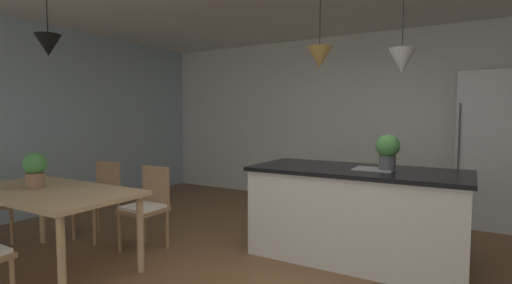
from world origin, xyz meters
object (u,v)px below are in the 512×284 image
Objects in this scene: dining_table at (48,197)px; kitchen_island at (356,213)px; chair_far_left at (99,197)px; chair_far_right at (147,205)px; potted_plant_on_island at (388,150)px; potted_plant_on_table at (35,169)px; refrigerator at (485,149)px.

kitchen_island is at bearing 35.19° from dining_table.
chair_far_left reaches higher than dining_table.
chair_far_left is 1.00× the size of chair_far_right.
dining_table is at bearing -147.84° from potted_plant_on_island.
chair_far_right is 1.10m from potted_plant_on_table.
refrigerator is (3.09, 2.83, 0.51)m from chair_far_right.
chair_far_left is 3.22m from potted_plant_on_island.
chair_far_right is 2.60× the size of potted_plant_on_table.
kitchen_island is 3.07m from potted_plant_on_table.
potted_plant_on_island is (3.04, 0.85, 0.62)m from chair_far_left.
chair_far_left is 4.82m from refrigerator.
chair_far_right is at bearing -159.52° from potted_plant_on_island.
potted_plant_on_island is at bearing -112.66° from refrigerator.
chair_far_right is at bearing 64.87° from dining_table.
potted_plant_on_island reaches higher than potted_plant_on_table.
potted_plant_on_table reaches higher than kitchen_island.
chair_far_left and chair_far_right have the same top height.
kitchen_island is 1.03× the size of refrigerator.
chair_far_left is 2.88m from kitchen_island.
potted_plant_on_table is at bearing -74.76° from chair_far_left.
chair_far_right is at bearing 0.00° from chair_far_left.
dining_table is 5.05m from refrigerator.
potted_plant_on_island is (-0.83, -1.98, 0.11)m from refrigerator.
potted_plant_on_island reaches higher than kitchen_island.
dining_table is 1.96× the size of chair_far_right.
potted_plant_on_table is at bearing -148.93° from potted_plant_on_island.
chair_far_left is at bearing -164.43° from potted_plant_on_island.
kitchen_island is (1.98, 0.85, -0.01)m from chair_far_right.
potted_plant_on_island is at bearing 15.57° from chair_far_left.
refrigerator reaches higher than potted_plant_on_island.
potted_plant_on_table reaches higher than dining_table.
chair_far_right is 0.44× the size of refrigerator.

